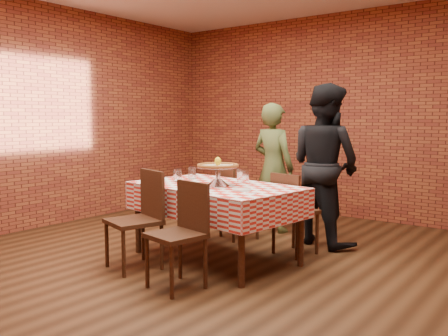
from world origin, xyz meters
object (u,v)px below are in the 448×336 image
at_px(water_glass_right, 192,173).
at_px(condiment_caddy, 243,176).
at_px(pizza_stand, 218,176).
at_px(diner_olive, 273,167).
at_px(chair_far_left, 239,202).
at_px(table, 215,222).
at_px(water_glass_left, 178,175).
at_px(chair_near_left, 133,220).
at_px(diner_black, 325,165).
at_px(pizza, 218,166).
at_px(chair_far_right, 296,214).
at_px(chair_near_right, 176,236).

bearing_deg(water_glass_right, condiment_caddy, 8.39).
distance_m(pizza_stand, diner_olive, 1.46).
height_order(water_glass_right, chair_far_left, water_glass_right).
relative_size(table, water_glass_left, 12.53).
xyz_separation_m(chair_near_left, diner_black, (1.04, 1.92, 0.44)).
distance_m(condiment_caddy, chair_near_left, 1.20).
height_order(pizza, chair_near_left, pizza).
bearing_deg(chair_far_right, pizza, 65.20).
bearing_deg(diner_olive, chair_far_right, 140.51).
bearing_deg(chair_near_right, chair_far_right, 89.34).
xyz_separation_m(table, pizza_stand, (0.05, -0.03, 0.48)).
relative_size(table, pizza_stand, 3.98).
xyz_separation_m(table, condiment_caddy, (0.13, 0.30, 0.45)).
height_order(table, chair_far_right, chair_far_right).
relative_size(pizza, water_glass_right, 3.15).
bearing_deg(condiment_caddy, table, -90.22).
bearing_deg(chair_near_right, table, 117.11).
distance_m(pizza, chair_near_right, 0.99).
height_order(chair_near_left, diner_black, diner_black).
xyz_separation_m(chair_near_left, chair_near_right, (0.68, -0.15, -0.02)).
xyz_separation_m(pizza_stand, water_glass_left, (-0.52, -0.02, -0.03)).
distance_m(pizza_stand, condiment_caddy, 0.34).
bearing_deg(diner_black, condiment_caddy, 80.45).
bearing_deg(pizza, water_glass_left, -177.69).
xyz_separation_m(condiment_caddy, chair_near_left, (-0.55, -1.00, -0.37)).
bearing_deg(water_glass_left, water_glass_right, 95.20).
relative_size(pizza_stand, chair_near_left, 0.45).
bearing_deg(table, pizza_stand, -28.47).
relative_size(chair_near_left, diner_black, 0.52).
xyz_separation_m(condiment_caddy, chair_far_right, (0.43, 0.35, -0.40)).
xyz_separation_m(pizza_stand, chair_near_right, (0.20, -0.83, -0.41)).
height_order(pizza_stand, chair_far_right, pizza_stand).
xyz_separation_m(chair_far_right, diner_black, (0.05, 0.57, 0.47)).
bearing_deg(diner_olive, chair_near_left, 89.80).
height_order(pizza, chair_far_right, pizza).
relative_size(pizza, chair_far_left, 0.49).
bearing_deg(condiment_caddy, diner_olive, 128.17).
distance_m(table, water_glass_left, 0.65).
distance_m(pizza_stand, water_glass_left, 0.52).
height_order(water_glass_left, chair_far_left, water_glass_left).
xyz_separation_m(table, chair_far_left, (-0.31, 0.84, 0.05)).
relative_size(pizza_stand, chair_near_right, 0.47).
bearing_deg(diner_black, table, 81.62).
bearing_deg(chair_far_left, water_glass_right, 99.11).
relative_size(water_glass_right, diner_olive, 0.08).
bearing_deg(chair_near_left, pizza_stand, 71.40).
height_order(water_glass_right, chair_near_right, water_glass_right).
bearing_deg(pizza, chair_far_right, 53.53).
bearing_deg(diner_black, pizza_stand, 84.21).
xyz_separation_m(water_glass_left, chair_far_left, (0.16, 0.89, -0.40)).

